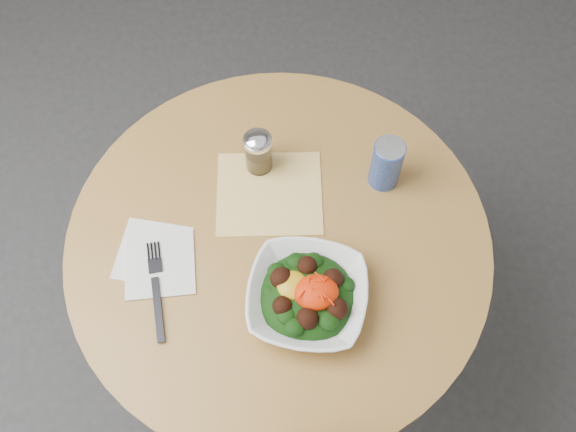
% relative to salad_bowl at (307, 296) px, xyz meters
% --- Properties ---
extents(ground, '(6.00, 6.00, 0.00)m').
position_rel_salad_bowl_xyz_m(ground, '(-0.04, 0.15, -0.78)').
color(ground, '#2E2E31').
rests_on(ground, ground).
extents(table, '(0.90, 0.90, 0.75)m').
position_rel_salad_bowl_xyz_m(table, '(-0.04, 0.15, -0.23)').
color(table, black).
rests_on(table, ground).
extents(cloth_napkin, '(0.25, 0.23, 0.00)m').
position_rel_salad_bowl_xyz_m(cloth_napkin, '(-0.05, 0.26, -0.03)').
color(cloth_napkin, orange).
rests_on(cloth_napkin, table).
extents(paper_napkins, '(0.18, 0.19, 0.00)m').
position_rel_salad_bowl_xyz_m(paper_napkins, '(-0.30, 0.13, -0.03)').
color(paper_napkins, white).
rests_on(paper_napkins, table).
extents(salad_bowl, '(0.29, 0.29, 0.09)m').
position_rel_salad_bowl_xyz_m(salad_bowl, '(0.00, 0.00, 0.00)').
color(salad_bowl, white).
rests_on(salad_bowl, table).
extents(fork, '(0.03, 0.22, 0.00)m').
position_rel_salad_bowl_xyz_m(fork, '(-0.30, 0.06, -0.03)').
color(fork, black).
rests_on(fork, table).
extents(spice_shaker, '(0.06, 0.06, 0.11)m').
position_rel_salad_bowl_xyz_m(spice_shaker, '(-0.06, 0.33, 0.02)').
color(spice_shaker, silver).
rests_on(spice_shaker, table).
extents(beverage_can, '(0.07, 0.07, 0.13)m').
position_rel_salad_bowl_xyz_m(beverage_can, '(0.20, 0.27, 0.03)').
color(beverage_can, '#0D2398').
rests_on(beverage_can, table).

